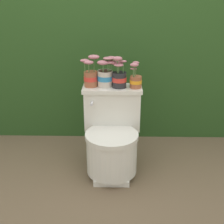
% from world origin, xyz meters
% --- Properties ---
extents(ground_plane, '(12.00, 12.00, 0.00)m').
position_xyz_m(ground_plane, '(0.00, 0.00, 0.00)').
color(ground_plane, brown).
extents(hedge_backdrop, '(4.26, 0.72, 1.64)m').
position_xyz_m(hedge_backdrop, '(0.00, 1.03, 0.82)').
color(hedge_backdrop, '#284C1E').
rests_on(hedge_backdrop, ground).
extents(toilet, '(0.46, 0.52, 0.65)m').
position_xyz_m(toilet, '(0.09, 0.09, 0.29)').
color(toilet, silver).
rests_on(toilet, ground).
extents(potted_plant_left, '(0.14, 0.11, 0.24)m').
position_xyz_m(potted_plant_left, '(-0.07, 0.24, 0.74)').
color(potted_plant_left, '#9E5638').
rests_on(potted_plant_left, toilet).
extents(potted_plant_midleft, '(0.14, 0.12, 0.23)m').
position_xyz_m(potted_plant_midleft, '(0.04, 0.24, 0.74)').
color(potted_plant_midleft, beige).
rests_on(potted_plant_midleft, toilet).
extents(potted_plant_middle, '(0.11, 0.11, 0.24)m').
position_xyz_m(potted_plant_middle, '(0.14, 0.22, 0.74)').
color(potted_plant_middle, '#262628').
rests_on(potted_plant_middle, toilet).
extents(potted_plant_midright, '(0.09, 0.09, 0.20)m').
position_xyz_m(potted_plant_midright, '(0.27, 0.21, 0.72)').
color(potted_plant_midright, '#9E5638').
rests_on(potted_plant_midright, toilet).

